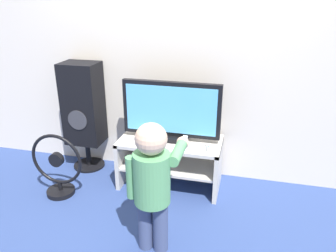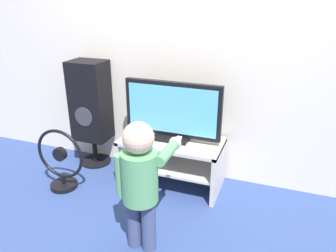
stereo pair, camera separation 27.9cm
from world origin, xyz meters
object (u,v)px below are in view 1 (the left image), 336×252
(television, at_px, (171,112))
(speaker_tower, at_px, (83,106))
(floor_fan, at_px, (58,168))
(game_console, at_px, (141,135))
(remote_primary, at_px, (209,148))
(child, at_px, (153,178))

(television, xyz_separation_m, speaker_tower, (-0.90, 0.11, -0.05))
(speaker_tower, height_order, floor_fan, speaker_tower)
(game_console, relative_size, speaker_tower, 0.18)
(remote_primary, bearing_deg, television, 161.28)
(floor_fan, bearing_deg, game_console, 31.84)
(remote_primary, distance_m, floor_fan, 1.33)
(television, height_order, child, television)
(television, height_order, remote_primary, television)
(remote_primary, height_order, child, child)
(remote_primary, xyz_separation_m, child, (-0.27, -0.74, 0.09))
(game_console, bearing_deg, floor_fan, -148.16)
(child, relative_size, speaker_tower, 0.88)
(television, bearing_deg, child, -84.41)
(child, height_order, floor_fan, child)
(television, xyz_separation_m, remote_primary, (0.36, -0.12, -0.25))
(child, bearing_deg, television, 95.59)
(speaker_tower, bearing_deg, child, -44.26)
(child, relative_size, floor_fan, 1.63)
(game_console, relative_size, floor_fan, 0.34)
(game_console, xyz_separation_m, floor_fan, (-0.64, -0.40, -0.22))
(game_console, xyz_separation_m, speaker_tower, (-0.62, 0.13, 0.18))
(floor_fan, bearing_deg, television, 24.66)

